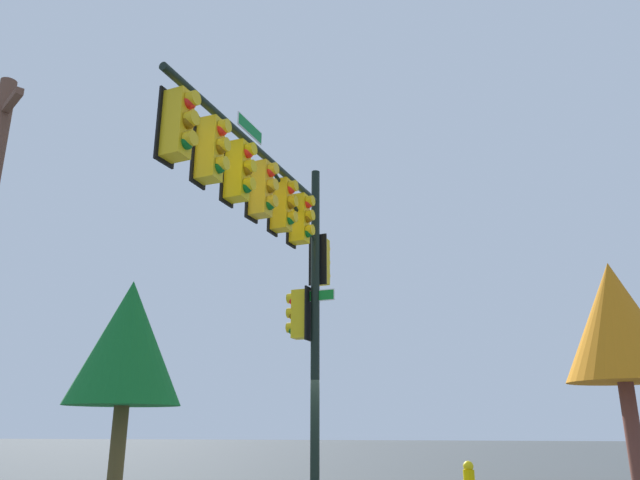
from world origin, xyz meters
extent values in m
cylinder|color=black|center=(0.00, 0.00, 3.72)|extent=(0.20, 0.20, 7.44)
cylinder|color=black|center=(2.96, -0.58, 6.67)|extent=(5.94, 1.31, 0.14)
cylinder|color=black|center=(1.33, -0.26, 6.17)|extent=(2.70, 0.61, 1.08)
cube|color=yellow|center=(0.91, -0.18, 5.92)|extent=(0.39, 0.42, 1.10)
cube|color=black|center=(0.87, -0.38, 5.92)|extent=(0.44, 0.13, 1.22)
sphere|color=#FF2018|center=(0.95, 0.02, 6.26)|extent=(0.22, 0.22, 0.22)
cylinder|color=yellow|center=(0.96, 0.07, 6.31)|extent=(0.26, 0.19, 0.23)
sphere|color=#855607|center=(0.95, 0.02, 5.92)|extent=(0.22, 0.22, 0.22)
cylinder|color=yellow|center=(0.96, 0.07, 5.97)|extent=(0.26, 0.19, 0.23)
sphere|color=#0B621E|center=(0.95, 0.02, 5.58)|extent=(0.22, 0.22, 0.22)
cylinder|color=yellow|center=(0.96, 0.07, 5.63)|extent=(0.26, 0.19, 0.23)
cube|color=#E6B20E|center=(1.82, -0.36, 5.92)|extent=(0.38, 0.41, 1.10)
cube|color=black|center=(1.78, -0.56, 5.92)|extent=(0.44, 0.12, 1.22)
sphere|color=#FF2018|center=(1.86, -0.16, 6.26)|extent=(0.22, 0.22, 0.22)
cylinder|color=#E6B20E|center=(1.87, -0.10, 6.31)|extent=(0.25, 0.18, 0.23)
sphere|color=#855607|center=(1.86, -0.16, 5.92)|extent=(0.22, 0.22, 0.22)
cylinder|color=#E6B20E|center=(1.87, -0.10, 5.97)|extent=(0.25, 0.18, 0.23)
sphere|color=#0B621E|center=(1.86, -0.16, 5.58)|extent=(0.22, 0.22, 0.22)
cylinder|color=#E6B20E|center=(1.87, -0.10, 5.63)|extent=(0.25, 0.18, 0.23)
cube|color=gold|center=(2.73, -0.54, 5.92)|extent=(0.40, 0.43, 1.10)
cube|color=black|center=(2.68, -0.73, 5.92)|extent=(0.44, 0.14, 1.22)
sphere|color=#FF2018|center=(2.78, -0.35, 6.26)|extent=(0.22, 0.22, 0.22)
cylinder|color=gold|center=(2.79, -0.29, 6.31)|extent=(0.26, 0.19, 0.23)
sphere|color=#855607|center=(2.78, -0.35, 5.92)|extent=(0.22, 0.22, 0.22)
cylinder|color=gold|center=(2.79, -0.29, 5.97)|extent=(0.26, 0.19, 0.23)
sphere|color=#0B621E|center=(2.78, -0.35, 5.58)|extent=(0.22, 0.22, 0.22)
cylinder|color=gold|center=(2.79, -0.29, 5.63)|extent=(0.26, 0.19, 0.23)
cube|color=yellow|center=(3.64, -0.72, 5.92)|extent=(0.38, 0.41, 1.10)
cube|color=black|center=(3.60, -0.92, 5.92)|extent=(0.44, 0.12, 1.22)
sphere|color=#FF2018|center=(3.68, -0.52, 6.26)|extent=(0.22, 0.22, 0.22)
cylinder|color=yellow|center=(3.69, -0.46, 6.31)|extent=(0.25, 0.18, 0.23)
sphere|color=#855607|center=(3.68, -0.52, 5.92)|extent=(0.22, 0.22, 0.22)
cylinder|color=yellow|center=(3.69, -0.46, 5.97)|extent=(0.25, 0.18, 0.23)
sphere|color=#0B621E|center=(3.68, -0.52, 5.58)|extent=(0.22, 0.22, 0.22)
cylinder|color=yellow|center=(3.69, -0.46, 5.63)|extent=(0.25, 0.18, 0.23)
cube|color=yellow|center=(4.55, -0.90, 5.92)|extent=(0.38, 0.41, 1.10)
cube|color=black|center=(4.51, -1.10, 5.92)|extent=(0.44, 0.12, 1.22)
sphere|color=#FF2018|center=(4.58, -0.70, 6.26)|extent=(0.22, 0.22, 0.22)
cylinder|color=yellow|center=(4.59, -0.64, 6.31)|extent=(0.25, 0.18, 0.23)
sphere|color=#855607|center=(4.58, -0.70, 5.92)|extent=(0.22, 0.22, 0.22)
cylinder|color=yellow|center=(4.59, -0.64, 5.97)|extent=(0.25, 0.18, 0.23)
sphere|color=#0B621E|center=(4.58, -0.70, 5.58)|extent=(0.22, 0.22, 0.22)
cylinder|color=yellow|center=(4.59, -0.64, 5.63)|extent=(0.25, 0.18, 0.23)
cube|color=yellow|center=(5.46, -1.08, 5.92)|extent=(0.40, 0.42, 1.10)
cube|color=black|center=(5.41, -1.27, 5.92)|extent=(0.44, 0.14, 1.22)
sphere|color=#FF2018|center=(5.50, -0.89, 6.26)|extent=(0.22, 0.22, 0.22)
cylinder|color=yellow|center=(5.52, -0.83, 6.31)|extent=(0.26, 0.19, 0.23)
sphere|color=#855607|center=(5.50, -0.89, 5.92)|extent=(0.22, 0.22, 0.22)
cylinder|color=yellow|center=(5.52, -0.83, 5.97)|extent=(0.26, 0.19, 0.23)
sphere|color=#0B621E|center=(5.50, -0.89, 5.58)|extent=(0.22, 0.22, 0.22)
cylinder|color=yellow|center=(5.52, -0.83, 5.63)|extent=(0.26, 0.19, 0.23)
cube|color=gold|center=(-0.34, 0.07, 5.27)|extent=(0.42, 0.38, 1.10)
cube|color=black|center=(-0.15, 0.03, 5.27)|extent=(0.12, 0.44, 1.22)
sphere|color=#FF2018|center=(-0.54, 0.11, 5.61)|extent=(0.22, 0.22, 0.22)
cylinder|color=gold|center=(-0.60, 0.12, 5.66)|extent=(0.18, 0.25, 0.23)
sphere|color=#855607|center=(-0.54, 0.11, 5.27)|extent=(0.22, 0.22, 0.22)
cylinder|color=gold|center=(-0.60, 0.12, 5.32)|extent=(0.18, 0.25, 0.23)
sphere|color=#0B621E|center=(-0.54, 0.11, 4.93)|extent=(0.22, 0.22, 0.22)
cylinder|color=gold|center=(-0.60, 0.12, 4.98)|extent=(0.18, 0.25, 0.23)
cube|color=yellow|center=(-0.07, -0.34, 3.97)|extent=(0.38, 0.42, 1.10)
cube|color=black|center=(-0.03, -0.15, 3.97)|extent=(0.44, 0.12, 1.22)
sphere|color=#FF2018|center=(-0.11, -0.54, 4.31)|extent=(0.22, 0.22, 0.22)
cylinder|color=yellow|center=(-0.12, -0.60, 4.36)|extent=(0.25, 0.18, 0.23)
sphere|color=#855607|center=(-0.11, -0.54, 3.97)|extent=(0.22, 0.22, 0.22)
cylinder|color=yellow|center=(-0.12, -0.60, 4.02)|extent=(0.25, 0.18, 0.23)
sphere|color=#0B621E|center=(-0.11, -0.54, 3.63)|extent=(0.22, 0.22, 0.22)
cylinder|color=yellow|center=(-0.12, -0.60, 3.68)|extent=(0.25, 0.18, 0.23)
cube|color=white|center=(3.25, -0.64, 6.97)|extent=(0.93, 0.20, 0.26)
cube|color=#08762A|center=(3.25, -0.64, 6.97)|extent=(0.89, 0.20, 0.22)
cube|color=white|center=(0.00, 0.00, 4.37)|extent=(0.20, 0.93, 0.26)
cube|color=#107D25|center=(0.00, 0.00, 4.37)|extent=(0.20, 0.89, 0.22)
cube|color=brown|center=(5.19, -4.39, 6.64)|extent=(1.19, 1.50, 0.12)
sphere|color=#DBBE0C|center=(-0.97, 3.17, 0.72)|extent=(0.22, 0.22, 0.22)
cylinder|color=brown|center=(-4.17, 7.49, 1.32)|extent=(0.39, 0.39, 2.65)
cone|color=orange|center=(-4.17, 7.49, 4.27)|extent=(2.92, 2.92, 3.25)
cylinder|color=brown|center=(-1.51, -5.32, 1.02)|extent=(0.38, 0.38, 2.05)
cone|color=#156929|center=(-1.51, -5.32, 3.68)|extent=(2.94, 2.94, 3.26)
camera|label=1|loc=(13.01, 2.55, 1.54)|focal=33.35mm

